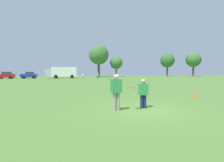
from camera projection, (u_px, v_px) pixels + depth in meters
ground_plane at (141, 110)px, 9.19m from camera, size 156.05×156.05×0.00m
player_thrower at (116, 90)px, 8.90m from camera, size 0.53×0.36×1.75m
player_defender at (143, 92)px, 9.53m from camera, size 0.47×0.30×1.49m
frisbee at (133, 88)px, 8.91m from camera, size 0.28×0.27×0.10m
traffic_cone at (195, 94)px, 13.43m from camera, size 0.32×0.32×0.48m
parked_car_mid_left at (6, 75)px, 49.61m from camera, size 4.26×2.32×1.82m
parked_car_center at (29, 75)px, 51.89m from camera, size 4.26×2.32×1.82m
box_truck at (62, 72)px, 53.28m from camera, size 8.57×3.19×3.18m
bystander_sideline_watcher at (98, 75)px, 50.26m from camera, size 0.45×0.27×1.63m
bystander_far_jogger at (83, 76)px, 43.55m from camera, size 0.51×0.46×1.60m
tree_west_oak at (99, 55)px, 64.89m from camera, size 6.88×6.88×11.18m
tree_west_maple at (116, 63)px, 67.31m from camera, size 4.50×4.50×7.32m
tree_center_elm at (167, 60)px, 74.82m from camera, size 5.66×5.66×9.20m
tree_east_birch at (193, 60)px, 72.97m from camera, size 5.85×5.85×9.51m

